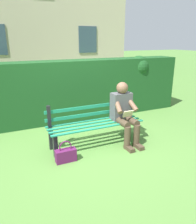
# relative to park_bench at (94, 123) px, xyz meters

# --- Properties ---
(ground) EXTENTS (60.00, 60.00, 0.00)m
(ground) POSITION_rel_park_bench_xyz_m (0.00, 0.06, -0.40)
(ground) COLOR #517F38
(park_bench) EXTENTS (1.79, 0.48, 0.81)m
(park_bench) POSITION_rel_park_bench_xyz_m (0.00, 0.00, 0.00)
(park_bench) COLOR black
(park_bench) RESTS_ON ground
(person_seated) EXTENTS (0.44, 0.73, 1.15)m
(person_seated) POSITION_rel_park_bench_xyz_m (-0.54, 0.16, 0.20)
(person_seated) COLOR #4C4C51
(person_seated) RESTS_ON ground
(hedge_backdrop) EXTENTS (5.29, 0.67, 1.49)m
(hedge_backdrop) POSITION_rel_park_bench_xyz_m (-0.38, -1.54, 0.34)
(hedge_backdrop) COLOR #19471E
(hedge_backdrop) RESTS_ON ground
(building_facade) EXTENTS (8.11, 3.26, 6.71)m
(building_facade) POSITION_rel_park_bench_xyz_m (-0.62, -8.34, 2.95)
(building_facade) COLOR #BCAD93
(building_facade) RESTS_ON ground
(handbag) EXTENTS (0.34, 0.14, 0.37)m
(handbag) POSITION_rel_park_bench_xyz_m (0.70, 0.43, -0.29)
(handbag) COLOR #59194C
(handbag) RESTS_ON ground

